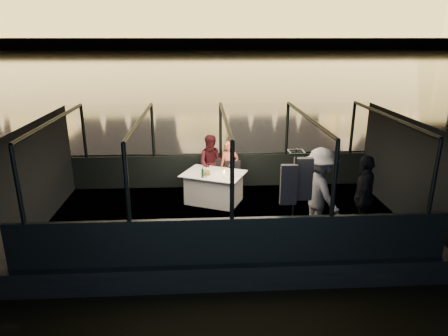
{
  "coord_description": "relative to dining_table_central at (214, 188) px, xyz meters",
  "views": [
    {
      "loc": [
        -0.51,
        -8.43,
        4.47
      ],
      "look_at": [
        0.0,
        0.4,
        1.55
      ],
      "focal_mm": 32.0,
      "sensor_mm": 36.0,
      "label": 1
    }
  ],
  "objects": [
    {
      "name": "cabin_glass_port",
      "position": [
        0.23,
        1.13,
        1.21
      ],
      "size": [
        8.0,
        0.02,
        1.4
      ],
      "primitive_type": null,
      "color": "#99B2B2",
      "rests_on": "gunwale_port"
    },
    {
      "name": "chair_port_left",
      "position": [
        0.1,
        0.61,
        0.06
      ],
      "size": [
        0.5,
        0.5,
        0.87
      ],
      "primitive_type": "cube",
      "rotation": [
        0.0,
        0.0,
        -0.28
      ],
      "color": "black",
      "rests_on": "boat_deck"
    },
    {
      "name": "coat_stand",
      "position": [
        1.46,
        -2.32,
        0.51
      ],
      "size": [
        0.59,
        0.48,
        2.01
      ],
      "primitive_type": null,
      "rotation": [
        0.0,
        0.0,
        -0.07
      ],
      "color": "black",
      "rests_on": "boat_deck"
    },
    {
      "name": "amber_candle",
      "position": [
        0.25,
        -0.06,
        0.42
      ],
      "size": [
        0.08,
        0.08,
        0.09
      ],
      "primitive_type": "cylinder",
      "rotation": [
        0.0,
        0.0,
        -0.4
      ],
      "color": "#FF9C3F",
      "rests_on": "dining_table_central"
    },
    {
      "name": "wine_glass_white",
      "position": [
        -0.2,
        -0.28,
        0.48
      ],
      "size": [
        0.09,
        0.09,
        0.21
      ],
      "primitive_type": null,
      "rotation": [
        0.0,
        0.0,
        0.31
      ],
      "color": "white",
      "rests_on": "dining_table_central"
    },
    {
      "name": "embankment",
      "position": [
        0.23,
        209.13,
        0.11
      ],
      "size": [
        400.0,
        140.0,
        6.0
      ],
      "primitive_type": "cube",
      "color": "#423D33",
      "rests_on": "ground"
    },
    {
      "name": "chair_port_right",
      "position": [
        0.52,
        0.45,
        0.06
      ],
      "size": [
        0.43,
        0.43,
        0.87
      ],
      "primitive_type": "cube",
      "rotation": [
        0.0,
        0.0,
        -0.07
      ],
      "color": "black",
      "rests_on": "boat_deck"
    },
    {
      "name": "cabin_glass_starboard",
      "position": [
        0.23,
        -2.87,
        1.21
      ],
      "size": [
        8.0,
        0.02,
        1.4
      ],
      "primitive_type": null,
      "color": "#99B2B2",
      "rests_on": "gunwale_starboard"
    },
    {
      "name": "end_wall_fore",
      "position": [
        -3.77,
        -0.87,
        0.76
      ],
      "size": [
        0.02,
        4.0,
        2.3
      ],
      "primitive_type": null,
      "color": "black",
      "rests_on": "boat_deck"
    },
    {
      "name": "wine_glass_empty",
      "position": [
        0.22,
        -0.3,
        0.48
      ],
      "size": [
        0.09,
        0.09,
        0.21
      ],
      "primitive_type": null,
      "rotation": [
        0.0,
        0.0,
        -0.34
      ],
      "color": "silver",
      "rests_on": "dining_table_central"
    },
    {
      "name": "gunwale_port",
      "position": [
        0.23,
        1.13,
        0.06
      ],
      "size": [
        8.0,
        0.08,
        0.9
      ],
      "primitive_type": "cube",
      "color": "black",
      "rests_on": "boat_deck"
    },
    {
      "name": "cabin_roof_glass",
      "position": [
        0.23,
        -0.87,
        1.91
      ],
      "size": [
        8.0,
        4.0,
        0.02
      ],
      "primitive_type": null,
      "color": "#99B2B2",
      "rests_on": "boat_deck"
    },
    {
      "name": "plate_far",
      "position": [
        -0.19,
        0.17,
        0.39
      ],
      "size": [
        0.27,
        0.27,
        0.02
      ],
      "primitive_type": "cylinder",
      "rotation": [
        0.0,
        0.0,
        -0.03
      ],
      "color": "white",
      "rests_on": "dining_table_central"
    },
    {
      "name": "passenger_stripe",
      "position": [
        2.12,
        -1.83,
        0.47
      ],
      "size": [
        1.03,
        1.37,
        1.87
      ],
      "primitive_type": "imported",
      "rotation": [
        0.0,
        0.0,
        1.89
      ],
      "color": "silver",
      "rests_on": "boat_deck"
    },
    {
      "name": "wine_glass_red",
      "position": [
        0.43,
        0.1,
        0.48
      ],
      "size": [
        0.09,
        0.09,
        0.21
      ],
      "primitive_type": null,
      "rotation": [
        0.0,
        0.0,
        -0.38
      ],
      "color": "silver",
      "rests_on": "dining_table_central"
    },
    {
      "name": "wine_bottle",
      "position": [
        -0.28,
        -0.29,
        0.53
      ],
      "size": [
        0.07,
        0.07,
        0.26
      ],
      "primitive_type": "cylinder",
      "rotation": [
        0.0,
        0.0,
        -0.25
      ],
      "color": "#13341C",
      "rests_on": "dining_table_central"
    },
    {
      "name": "river_water",
      "position": [
        0.23,
        79.13,
        -0.89
      ],
      "size": [
        500.0,
        500.0,
        0.0
      ],
      "primitive_type": "plane",
      "color": "black",
      "rests_on": "ground"
    },
    {
      "name": "plate_near",
      "position": [
        0.53,
        -0.21,
        0.39
      ],
      "size": [
        0.26,
        0.26,
        0.01
      ],
      "primitive_type": "cylinder",
      "rotation": [
        0.0,
        0.0,
        0.11
      ],
      "color": "silver",
      "rests_on": "dining_table_central"
    },
    {
      "name": "person_woman_coral",
      "position": [
        0.44,
        0.72,
        0.36
      ],
      "size": [
        0.51,
        0.35,
        1.38
      ],
      "primitive_type": "imported",
      "rotation": [
        0.0,
        0.0,
        0.04
      ],
      "color": "#DB6F4F",
      "rests_on": "boat_deck"
    },
    {
      "name": "dining_table_central",
      "position": [
        0.0,
        0.0,
        0.0
      ],
      "size": [
        1.75,
        1.55,
        0.77
      ],
      "primitive_type": "cube",
      "rotation": [
        0.0,
        0.0,
        -0.42
      ],
      "color": "white",
      "rests_on": "boat_deck"
    },
    {
      "name": "gunwale_starboard",
      "position": [
        0.23,
        -2.87,
        0.06
      ],
      "size": [
        8.0,
        0.08,
        0.9
      ],
      "primitive_type": "cube",
      "color": "black",
      "rests_on": "boat_deck"
    },
    {
      "name": "canopy_ribs",
      "position": [
        0.23,
        -0.87,
        0.76
      ],
      "size": [
        8.0,
        4.0,
        2.3
      ],
      "primitive_type": null,
      "color": "black",
      "rests_on": "boat_deck"
    },
    {
      "name": "passenger_dark",
      "position": [
        2.98,
        -1.97,
        0.47
      ],
      "size": [
        0.87,
        1.12,
        1.76
      ],
      "primitive_type": "imported",
      "rotation": [
        0.0,
        0.0,
        4.22
      ],
      "color": "black",
      "rests_on": "boat_deck"
    },
    {
      "name": "end_wall_aft",
      "position": [
        4.23,
        -0.87,
        0.76
      ],
      "size": [
        0.02,
        4.0,
        2.3
      ],
      "primitive_type": null,
      "color": "black",
      "rests_on": "boat_deck"
    },
    {
      "name": "boat_hull",
      "position": [
        0.23,
        -0.87,
        -0.89
      ],
      "size": [
        8.6,
        4.4,
        1.0
      ],
      "primitive_type": "cube",
      "color": "black",
      "rests_on": "river_water"
    },
    {
      "name": "boat_deck",
      "position": [
        0.23,
        -0.87,
        -0.41
      ],
      "size": [
        8.0,
        4.0,
        0.04
      ],
      "primitive_type": "cube",
      "color": "black",
      "rests_on": "boat_hull"
    },
    {
      "name": "person_man_maroon",
      "position": [
        -0.02,
        0.72,
        0.36
      ],
      "size": [
        0.77,
        0.61,
        1.56
      ],
      "primitive_type": "imported",
      "rotation": [
        0.0,
        0.0,
        -0.04
      ],
      "color": "#3B1015",
      "rests_on": "boat_deck"
    },
    {
      "name": "bread_basket",
      "position": [
        -0.19,
        -0.1,
        0.42
      ],
      "size": [
        0.29,
        0.29,
        0.09
      ],
      "primitive_type": "cylinder",
      "rotation": [
        0.0,
        0.0,
        0.38
      ],
      "color": "olive",
      "rests_on": "dining_table_central"
    }
  ]
}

